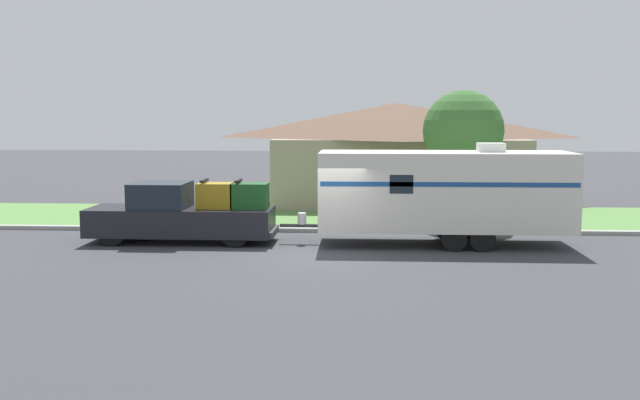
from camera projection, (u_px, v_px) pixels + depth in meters
ground_plane at (323, 253)px, 21.23m from camera, size 120.00×120.00×0.00m
curb_strip at (329, 230)px, 24.94m from camera, size 80.00×0.30×0.14m
lawn_strip at (333, 217)px, 28.56m from camera, size 80.00×7.00×0.03m
house_across_street at (398, 151)px, 33.12m from camera, size 11.96×7.44×4.64m
pickup_truck at (183, 215)px, 22.90m from camera, size 6.02×1.91×2.04m
travel_trailer at (444, 191)px, 22.31m from camera, size 9.09×2.41×3.22m
mailbox at (375, 203)px, 25.34m from camera, size 0.48×0.20×1.24m
tree_in_yard at (463, 131)px, 26.02m from camera, size 2.95×2.95×4.99m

